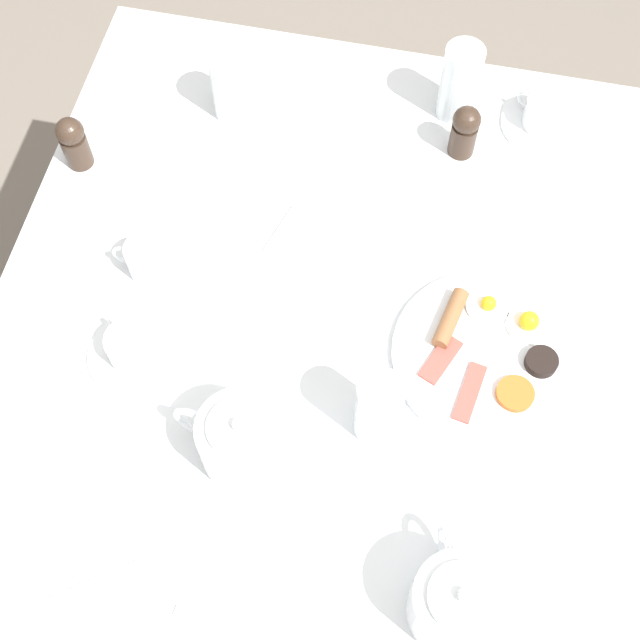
{
  "coord_description": "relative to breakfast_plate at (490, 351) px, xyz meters",
  "views": [
    {
      "loc": [
        -0.13,
        0.62,
        2.01
      ],
      "look_at": [
        0.0,
        0.0,
        0.78
      ],
      "focal_mm": 50.0,
      "sensor_mm": 36.0,
      "label": 1
    }
  ],
  "objects": [
    {
      "name": "water_glass_short",
      "position": [
        0.51,
        -0.38,
        0.06
      ],
      "size": [
        0.07,
        0.07,
        0.13
      ],
      "color": "white",
      "rests_on": "table"
    },
    {
      "name": "salt_grinder",
      "position": [
        0.74,
        -0.22,
        0.05
      ],
      "size": [
        0.05,
        0.05,
        0.11
      ],
      "color": "#38281E",
      "rests_on": "table"
    },
    {
      "name": "napkin_folded",
      "position": [
        0.29,
        -0.13,
        -0.0
      ],
      "size": [
        0.2,
        0.15,
        0.01
      ],
      "rotation": [
        0.0,
        0.0,
        6.0
      ],
      "color": "white",
      "rests_on": "table"
    },
    {
      "name": "ground_plane",
      "position": [
        0.27,
        0.01,
        -0.77
      ],
      "size": [
        8.0,
        8.0,
        0.0
      ],
      "primitive_type": "plane",
      "color": "#70665B"
    },
    {
      "name": "water_glass_tall",
      "position": [
        0.15,
        0.16,
        0.06
      ],
      "size": [
        0.07,
        0.07,
        0.14
      ],
      "color": "white",
      "rests_on": "table"
    },
    {
      "name": "teapot_near",
      "position": [
        0.0,
        0.39,
        0.04
      ],
      "size": [
        0.13,
        0.21,
        0.13
      ],
      "rotation": [
        0.0,
        0.0,
        1.9
      ],
      "color": "white",
      "rests_on": "table"
    },
    {
      "name": "fork_spare",
      "position": [
        0.29,
        0.48,
        -0.01
      ],
      "size": [
        0.16,
        0.04,
        0.0
      ],
      "rotation": [
        0.0,
        0.0,
        1.43
      ],
      "color": "silver",
      "rests_on": "table"
    },
    {
      "name": "table",
      "position": [
        0.27,
        0.01,
        -0.07
      ],
      "size": [
        1.05,
        1.2,
        0.76
      ],
      "color": "silver",
      "rests_on": "ground_plane"
    },
    {
      "name": "spoon_for_tea",
      "position": [
        0.5,
        0.47,
        -0.01
      ],
      "size": [
        0.13,
        0.1,
        0.0
      ],
      "rotation": [
        0.0,
        0.0,
        5.34
      ],
      "color": "silver",
      "rests_on": "table"
    },
    {
      "name": "creamer_jug",
      "position": [
        0.56,
        -0.04,
        0.02
      ],
      "size": [
        0.09,
        0.07,
        0.07
      ],
      "color": "white",
      "rests_on": "table"
    },
    {
      "name": "pepper_grinder",
      "position": [
        0.1,
        -0.38,
        0.05
      ],
      "size": [
        0.05,
        0.05,
        0.11
      ],
      "color": "#38281E",
      "rests_on": "table"
    },
    {
      "name": "teacup_with_saucer_left",
      "position": [
        0.54,
        0.12,
        0.02
      ],
      "size": [
        0.15,
        0.15,
        0.06
      ],
      "color": "white",
      "rests_on": "table"
    },
    {
      "name": "fork_by_plate",
      "position": [
        0.66,
        -0.39,
        -0.01
      ],
      "size": [
        0.02,
        0.19,
        0.0
      ],
      "rotation": [
        0.0,
        0.0,
        3.1
      ],
      "color": "silver",
      "rests_on": "table"
    },
    {
      "name": "teacup_with_saucer_right",
      "position": [
        -0.04,
        -0.47,
        0.02
      ],
      "size": [
        0.15,
        0.15,
        0.06
      ],
      "color": "white",
      "rests_on": "table"
    },
    {
      "name": "knife_by_plate",
      "position": [
        0.32,
        -0.39,
        -0.01
      ],
      "size": [
        0.21,
        0.07,
        0.0
      ],
      "rotation": [
        0.0,
        0.0,
        4.44
      ],
      "color": "silver",
      "rests_on": "table"
    },
    {
      "name": "wine_glass_spare",
      "position": [
        0.12,
        -0.47,
        0.07
      ],
      "size": [
        0.07,
        0.07,
        0.15
      ],
      "color": "white",
      "rests_on": "table"
    },
    {
      "name": "teapot_far",
      "position": [
        0.33,
        0.24,
        0.04
      ],
      "size": [
        0.21,
        0.13,
        0.13
      ],
      "rotation": [
        0.0,
        0.0,
        2.96
      ],
      "color": "white",
      "rests_on": "table"
    },
    {
      "name": "breakfast_plate",
      "position": [
        0.0,
        0.0,
        0.0
      ],
      "size": [
        0.3,
        0.3,
        0.04
      ],
      "color": "white",
      "rests_on": "table"
    }
  ]
}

